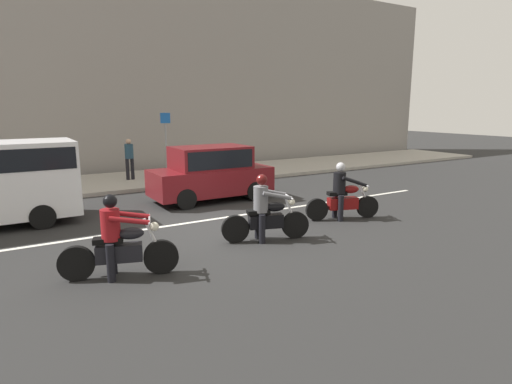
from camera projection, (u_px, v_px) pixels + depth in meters
ground_plane at (221, 228)px, 11.14m from camera, size 80.00×80.00×0.00m
sidewalk_slab at (133, 180)px, 17.82m from camera, size 40.00×4.40×0.14m
building_facade at (107, 70)px, 19.75m from camera, size 40.00×1.40×9.43m
lane_marking_stripe at (180, 224)px, 11.49m from camera, size 18.00×0.14×0.01m
motorcycle_with_rider_crimson at (118, 244)px, 7.85m from camera, size 2.07×0.90×1.56m
motorcycle_with_rider_black_leather at (342, 196)px, 11.91m from camera, size 2.05×0.92×1.59m
motorcycle_with_rider_gray at (265, 214)px, 10.02m from camera, size 2.03×0.89×1.57m
parked_hatchback_maroon at (211, 173)px, 14.23m from camera, size 3.93×1.76×1.80m
street_sign_post at (166, 137)px, 18.73m from camera, size 0.44×0.08×2.69m
pedestrian_bystander at (129, 156)px, 17.44m from camera, size 0.34×0.34×1.66m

